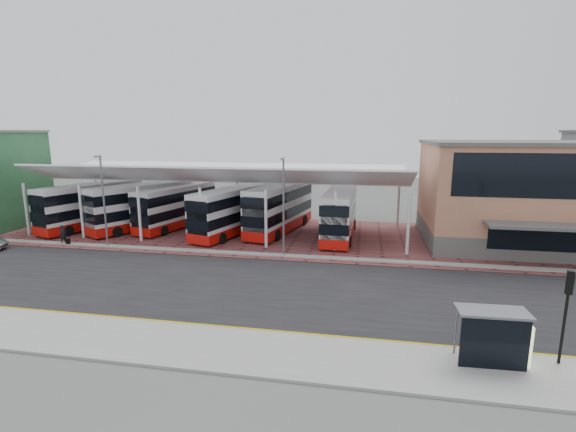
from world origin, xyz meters
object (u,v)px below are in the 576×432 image
bus_0 (91,206)px  bus_shelter (499,333)px  bus_2 (176,207)px  bus_5 (340,214)px  bus_1 (142,207)px  bus_4 (280,208)px  bus_3 (232,211)px  traffic_signal_west (567,303)px  terminal (532,194)px  pedestrian (63,234)px

bus_0 → bus_shelter: size_ratio=3.76×
bus_2 → bus_5: size_ratio=1.00×
bus_1 → bus_shelter: (28.68, -21.44, -0.75)m
bus_4 → bus_shelter: size_ratio=3.91×
bus_0 → bus_shelter: bus_0 is taller
bus_3 → traffic_signal_west: 29.56m
bus_2 → bus_4: size_ratio=0.92×
terminal → bus_1: bearing=-178.8°
traffic_signal_west → bus_2: bearing=161.0°
bus_1 → traffic_signal_west: (31.42, -20.75, 0.57)m
terminal → bus_4: bearing=178.0°
bus_4 → bus_2: bearing=-166.1°
terminal → bus_3: 27.58m
bus_0 → bus_4: bearing=23.8°
bus_3 → pedestrian: bearing=-139.0°
bus_3 → bus_0: bearing=-163.7°
bus_0 → bus_4: (19.97, 2.05, 0.08)m
bus_0 → bus_1: 5.60m
bus_5 → pedestrian: (-24.47, -7.09, -1.38)m
bus_3 → bus_4: 4.85m
bus_1 → pedestrian: bearing=-91.7°
bus_0 → traffic_signal_west: 42.20m
traffic_signal_west → bus_5: bearing=136.4°
bus_5 → traffic_signal_west: size_ratio=2.61×
bus_4 → pedestrian: bearing=-143.3°
bus_shelter → bus_0: bearing=146.5°
bus_0 → bus_4: 20.08m
traffic_signal_west → bus_0: bearing=170.2°
bus_0 → pedestrian: 6.79m
bus_2 → bus_5: (17.23, -1.01, 0.05)m
bus_5 → pedestrian: 25.51m
bus_1 → bus_5: 20.54m
bus_0 → bus_2: 9.04m
bus_3 → bus_4: bearing=40.4°
pedestrian → traffic_signal_west: (35.35, -13.85, 2.04)m
bus_5 → pedestrian: bearing=-162.2°
terminal → bus_1: terminal is taller
bus_4 → bus_5: bearing=-0.8°
bus_2 → bus_3: bearing=0.9°
terminal → pedestrian: terminal is taller
bus_0 → bus_5: bus_0 is taller
terminal → bus_shelter: (-8.76, -22.21, -3.02)m
terminal → bus_5: size_ratio=1.67×
bus_1 → terminal: bearing=29.1°
pedestrian → bus_shelter: size_ratio=0.56×
bus_1 → bus_2: size_ratio=1.03×
bus_0 → bus_5: (26.12, 0.66, -0.07)m
bus_shelter → traffic_signal_west: (2.75, 0.69, 1.32)m
terminal → bus_4: size_ratio=1.54×
bus_1 → traffic_signal_west: bus_1 is taller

